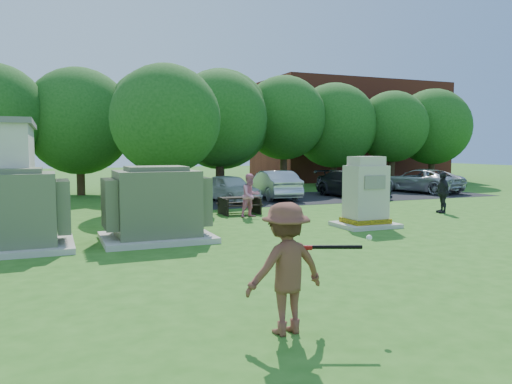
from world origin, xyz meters
name	(u,v)px	position (x,y,z in m)	size (l,w,h in m)	color
ground	(325,266)	(0.00, 0.00, 0.00)	(120.00, 120.00, 0.00)	#2D6619
brick_building	(349,131)	(18.00, 27.00, 4.00)	(15.00, 8.00, 8.00)	maroon
parking_strip	(311,198)	(7.00, 13.50, 0.01)	(20.00, 6.00, 0.01)	#232326
transformer_left	(9,212)	(-6.50, 4.50, 0.97)	(3.00, 2.40, 2.07)	beige
transformer_right	(157,206)	(-2.80, 4.50, 0.97)	(3.00, 2.40, 2.07)	beige
generator_cabinet	(366,196)	(4.01, 4.30, 1.01)	(1.89, 1.55, 2.31)	beige
picnic_table	(239,203)	(1.30, 8.88, 0.42)	(1.56, 1.17, 0.67)	black
batter	(286,268)	(-2.54, -3.24, 0.91)	(1.18, 0.68, 1.83)	brown
person_at_picnic	(251,196)	(1.35, 7.81, 0.82)	(0.79, 0.62, 1.63)	pink
person_walking_right	(442,192)	(8.86, 6.07, 0.82)	(0.96, 0.40, 1.64)	black
car_white	(230,188)	(2.47, 13.27, 0.66)	(1.56, 3.87, 1.32)	silver
car_silver_a	(273,185)	(4.97, 13.77, 0.72)	(1.53, 4.38, 1.44)	silver
car_dark	(352,184)	(9.14, 12.94, 0.70)	(1.95, 4.80, 1.39)	black
car_silver_b	(420,181)	(14.45, 13.89, 0.69)	(2.28, 4.94, 1.37)	#BCBCC1
batting_equipment	(333,246)	(-1.88, -3.38, 1.21)	(1.29, 0.42, 0.12)	black
tree_row	(187,120)	(1.75, 18.50, 4.15)	(41.30, 13.30, 7.30)	#47301E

